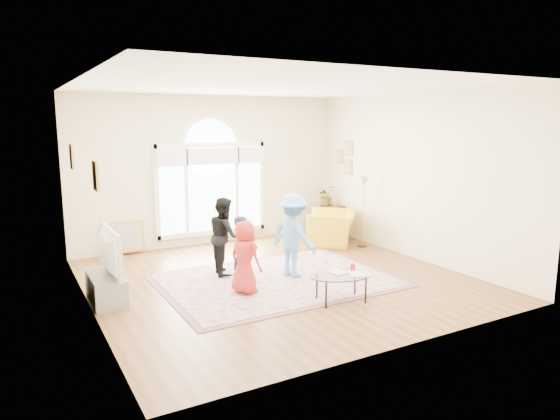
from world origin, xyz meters
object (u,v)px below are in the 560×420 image
television (104,252)px  coffee_table (341,276)px  armchair (332,228)px  area_rug (277,280)px  tv_console (106,288)px

television → coffee_table: television is taller
television → armchair: bearing=14.4°
television → armchair: size_ratio=1.05×
area_rug → coffee_table: bearing=-74.8°
coffee_table → area_rug: bearing=116.7°
tv_console → coffee_table: (3.05, -1.71, 0.19)m
area_rug → armchair: bearing=36.1°
coffee_table → armchair: (1.90, 2.97, -0.03)m
area_rug → television: television is taller
tv_console → coffee_table: coffee_table is taller
tv_console → coffee_table: 3.50m
area_rug → tv_console: (-2.69, 0.38, 0.20)m
tv_console → armchair: armchair is taller
television → coffee_table: size_ratio=1.07×
area_rug → armchair: armchair is taller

